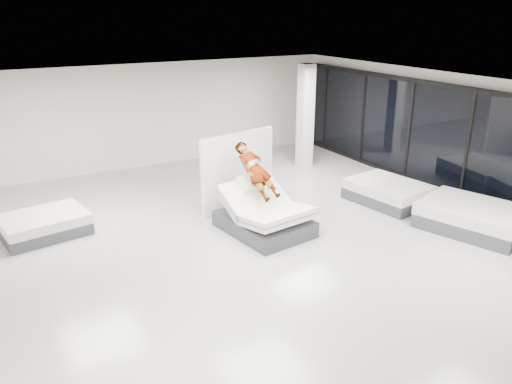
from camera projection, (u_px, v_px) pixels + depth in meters
room at (267, 177)px, 9.88m from camera, size 14.00×14.04×3.20m
hero_bed at (264, 216)px, 11.15m from camera, size 1.77×2.19×1.17m
person at (256, 178)px, 11.10m from camera, size 0.74×1.37×1.43m
remote at (273, 187)px, 11.02m from camera, size 0.07×0.15×0.08m
divider_panel at (238, 171)px, 12.28m from camera, size 2.12×0.47×1.94m
flat_bed_right_far at (388, 192)px, 12.90m from camera, size 1.71×2.12×0.53m
flat_bed_right_near at (473, 217)px, 11.27m from camera, size 2.21×2.56×0.59m
flat_bed_left_far at (44, 225)px, 11.03m from camera, size 1.93×1.57×0.48m
column at (305, 117)px, 15.39m from camera, size 0.40×0.40×3.20m
storefront_glazing at (468, 146)px, 12.62m from camera, size 0.12×13.40×2.92m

